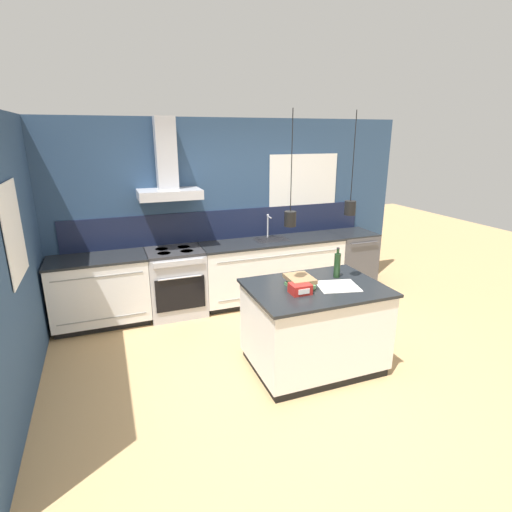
# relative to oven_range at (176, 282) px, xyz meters

# --- Properties ---
(ground_plane) EXTENTS (16.00, 16.00, 0.00)m
(ground_plane) POSITION_rel_oven_range_xyz_m (0.80, -1.69, -0.46)
(ground_plane) COLOR tan
(ground_plane) RESTS_ON ground
(wall_back) EXTENTS (5.60, 2.30, 2.60)m
(wall_back) POSITION_rel_oven_range_xyz_m (0.76, 0.31, 0.90)
(wall_back) COLOR navy
(wall_back) RESTS_ON ground_plane
(wall_left) EXTENTS (0.08, 3.80, 2.60)m
(wall_left) POSITION_rel_oven_range_xyz_m (-1.63, -0.99, 0.85)
(wall_left) COLOR navy
(wall_left) RESTS_ON ground_plane
(counter_run_left) EXTENTS (1.20, 0.64, 0.91)m
(counter_run_left) POSITION_rel_oven_range_xyz_m (-0.97, 0.01, 0.01)
(counter_run_left) COLOR black
(counter_run_left) RESTS_ON ground_plane
(counter_run_sink) EXTENTS (2.11, 0.64, 1.26)m
(counter_run_sink) POSITION_rel_oven_range_xyz_m (1.42, 0.01, 0.01)
(counter_run_sink) COLOR black
(counter_run_sink) RESTS_ON ground_plane
(oven_range) EXTENTS (0.74, 0.66, 0.91)m
(oven_range) POSITION_rel_oven_range_xyz_m (0.00, 0.00, 0.00)
(oven_range) COLOR #B5B5BA
(oven_range) RESTS_ON ground_plane
(dishwasher) EXTENTS (0.63, 0.65, 0.91)m
(dishwasher) POSITION_rel_oven_range_xyz_m (2.79, 0.00, -0.00)
(dishwasher) COLOR #4C4C51
(dishwasher) RESTS_ON ground_plane
(kitchen_island) EXTENTS (1.36, 1.00, 0.91)m
(kitchen_island) POSITION_rel_oven_range_xyz_m (1.12, -1.84, 0.00)
(kitchen_island) COLOR black
(kitchen_island) RESTS_ON ground_plane
(bottle_on_island) EXTENTS (0.07, 0.07, 0.33)m
(bottle_on_island) POSITION_rel_oven_range_xyz_m (1.46, -1.68, 0.59)
(bottle_on_island) COLOR #193319
(bottle_on_island) RESTS_ON kitchen_island
(book_stack) EXTENTS (0.27, 0.35, 0.10)m
(book_stack) POSITION_rel_oven_range_xyz_m (0.95, -1.79, 0.51)
(book_stack) COLOR #4C7F4C
(book_stack) RESTS_ON kitchen_island
(red_supply_box) EXTENTS (0.19, 0.17, 0.10)m
(red_supply_box) POSITION_rel_oven_range_xyz_m (0.88, -1.95, 0.50)
(red_supply_box) COLOR red
(red_supply_box) RESTS_ON kitchen_island
(paper_pile) EXTENTS (0.46, 0.42, 0.01)m
(paper_pile) POSITION_rel_oven_range_xyz_m (1.32, -1.92, 0.46)
(paper_pile) COLOR silver
(paper_pile) RESTS_ON kitchen_island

